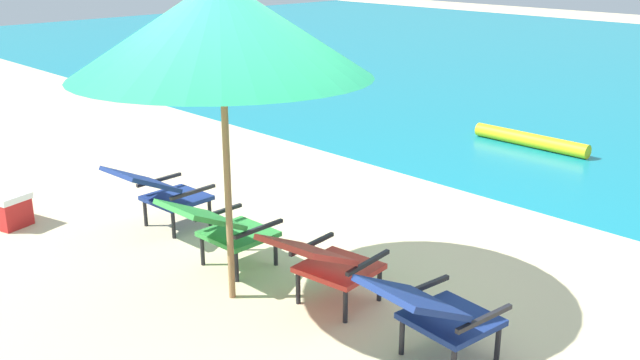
{
  "coord_description": "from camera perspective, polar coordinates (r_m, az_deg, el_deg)",
  "views": [
    {
      "loc": [
        3.89,
        -3.32,
        2.56
      ],
      "look_at": [
        0.0,
        0.45,
        0.75
      ],
      "focal_mm": 40.01,
      "sensor_mm": 36.0,
      "label": 1
    }
  ],
  "objects": [
    {
      "name": "lounge_chair_near_left",
      "position": [
        5.77,
        -7.92,
        -3.64
      ],
      "size": [
        0.57,
        0.89,
        0.68
      ],
      "color": "#338E3D",
      "rests_on": "ground_plane"
    },
    {
      "name": "cooler_box",
      "position": [
        7.4,
        -23.95,
        -2.07
      ],
      "size": [
        0.54,
        0.43,
        0.32
      ],
      "color": "red",
      "rests_on": "ground_plane"
    },
    {
      "name": "lounge_chair_near_right",
      "position": [
        5.11,
        0.35,
        -6.44
      ],
      "size": [
        0.63,
        0.93,
        0.68
      ],
      "color": "red",
      "rests_on": "ground_plane"
    },
    {
      "name": "lounge_chair_far_right",
      "position": [
        4.52,
        9.02,
        -10.24
      ],
      "size": [
        0.62,
        0.92,
        0.68
      ],
      "color": "navy",
      "rests_on": "ground_plane"
    },
    {
      "name": "ground_plane",
      "position": [
        8.67,
        17.12,
        0.48
      ],
      "size": [
        40.0,
        40.0,
        0.0
      ],
      "primitive_type": "plane",
      "color": "beige"
    },
    {
      "name": "swim_buoy",
      "position": [
        9.75,
        16.46,
        3.09
      ],
      "size": [
        1.6,
        0.18,
        0.18
      ],
      "primitive_type": "cylinder",
      "rotation": [
        0.0,
        1.57,
        0.0
      ],
      "color": "yellow",
      "rests_on": "ocean_band"
    },
    {
      "name": "beach_umbrella_center",
      "position": [
        4.93,
        -7.94,
        11.95
      ],
      "size": [
        2.95,
        2.95,
        2.37
      ],
      "color": "olive",
      "rests_on": "ground_plane"
    },
    {
      "name": "lounge_chair_far_left",
      "position": [
        6.69,
        -12.66,
        -0.78
      ],
      "size": [
        0.59,
        0.9,
        0.68
      ],
      "color": "navy",
      "rests_on": "ground_plane"
    }
  ]
}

